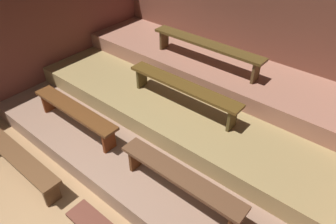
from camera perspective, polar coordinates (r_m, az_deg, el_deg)
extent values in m
cube|color=#A27B52|center=(5.49, -2.88, -7.10)|extent=(6.64, 6.01, 0.08)
cube|color=brown|center=(6.66, 12.58, 12.79)|extent=(6.64, 0.06, 2.25)
cube|color=brown|center=(6.88, -22.15, 11.71)|extent=(0.06, 6.01, 2.25)
cube|color=#95725D|center=(5.73, 1.55, -2.12)|extent=(5.84, 3.87, 0.31)
cube|color=#9E8552|center=(5.92, 5.02, 2.88)|extent=(5.84, 2.74, 0.31)
cube|color=#A66F59|center=(6.23, 8.76, 7.85)|extent=(5.84, 1.42, 0.31)
cube|color=brown|center=(5.25, -25.68, -7.55)|extent=(1.79, 0.29, 0.05)
cube|color=brown|center=(4.87, -20.58, -13.78)|extent=(0.05, 0.23, 0.38)
cube|color=brown|center=(4.44, -15.23, -18.93)|extent=(0.05, 0.23, 0.38)
cube|color=brown|center=(5.37, -16.86, 0.48)|extent=(1.88, 0.29, 0.05)
cube|color=maroon|center=(6.10, -21.04, 1.81)|extent=(0.05, 0.23, 0.38)
cube|color=maroon|center=(4.96, -10.82, -5.13)|extent=(0.05, 0.23, 0.38)
cube|color=brown|center=(4.09, 2.24, -11.58)|extent=(1.88, 0.29, 0.05)
cube|color=#5B3117|center=(4.63, -5.94, -8.37)|extent=(0.05, 0.23, 0.38)
cube|color=#5B3117|center=(4.02, 11.97, -19.03)|extent=(0.05, 0.23, 0.38)
cube|color=brown|center=(5.18, 2.78, 4.90)|extent=(2.17, 0.29, 0.05)
cube|color=#4F4120|center=(5.83, -4.84, 6.35)|extent=(0.05, 0.23, 0.38)
cube|color=#4F4120|center=(4.89, 11.67, -1.18)|extent=(0.05, 0.23, 0.38)
cube|color=brown|center=(5.90, 7.12, 12.34)|extent=(2.31, 0.29, 0.05)
cube|color=brown|center=(6.55, -0.71, 13.16)|extent=(0.05, 0.23, 0.38)
cube|color=brown|center=(5.57, 15.82, 7.11)|extent=(0.05, 0.23, 0.38)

